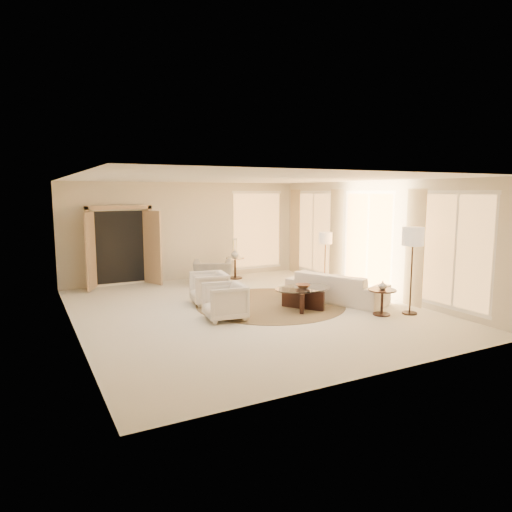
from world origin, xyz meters
name	(u,v)px	position (x,y,z in m)	size (l,w,h in m)	color
room	(248,246)	(0.00, 0.00, 1.40)	(7.04, 8.04, 2.83)	beige
windows_right	(370,240)	(3.45, 0.10, 1.35)	(0.10, 6.40, 2.40)	#FFBA66
window_back_corner	(257,230)	(2.30, 3.95, 1.35)	(1.70, 0.10, 2.40)	#FFBA66
curtains_right	(345,239)	(3.40, 1.00, 1.30)	(0.06, 5.20, 2.60)	tan
french_doors	(121,247)	(-1.90, 3.82, 1.07)	(1.95, 0.66, 2.16)	tan
area_rug	(270,304)	(0.66, 0.20, 0.01)	(3.37, 3.37, 0.01)	#3F2F1D
sofa	(336,287)	(2.19, -0.23, 0.34)	(2.30, 0.90, 0.67)	silver
armchair_left	(209,287)	(-0.55, 0.90, 0.40)	(0.77, 0.73, 0.80)	silver
armchair_right	(225,300)	(-0.75, -0.45, 0.40)	(0.77, 0.73, 0.80)	silver
accent_chair	(213,269)	(0.35, 2.87, 0.44)	(1.02, 0.66, 0.89)	gray
coffee_table	(303,296)	(1.08, -0.50, 0.30)	(1.30, 1.30, 0.47)	black
end_table	(382,297)	(2.27, -1.65, 0.37)	(0.57, 0.57, 0.54)	black
side_table	(235,266)	(1.28, 3.40, 0.38)	(0.54, 0.54, 0.63)	#2F211B
floor_lamp_near	(325,241)	(2.90, 1.21, 1.25)	(0.36, 0.36, 1.47)	#2F211B
floor_lamp_far	(413,241)	(2.85, -1.86, 1.54)	(0.44, 0.44, 1.81)	#2F211B
bowl	(303,286)	(1.08, -0.50, 0.51)	(0.32, 0.32, 0.08)	brown
end_vase	(383,285)	(2.27, -1.65, 0.63)	(0.17, 0.17, 0.18)	silver
side_vase	(235,254)	(1.28, 3.40, 0.74)	(0.24, 0.24, 0.25)	silver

